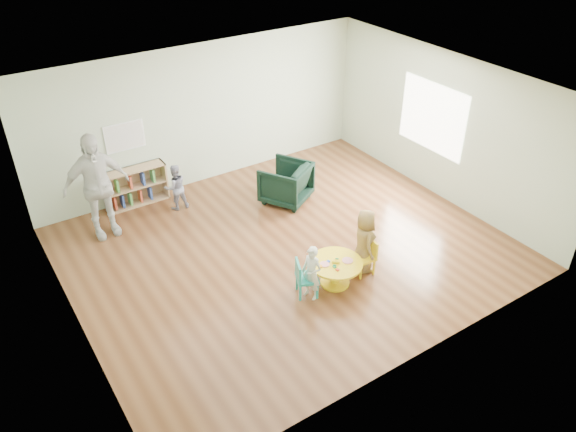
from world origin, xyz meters
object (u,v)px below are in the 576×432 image
at_px(activity_table, 336,269).
at_px(adult_caretaker, 96,186).
at_px(child_right, 364,241).
at_px(toddler, 176,187).
at_px(kid_chair_right, 366,255).
at_px(armchair, 286,183).
at_px(child_left, 312,273).
at_px(kid_chair_left, 304,277).
at_px(bookshelf, 134,186).

relative_size(activity_table, adult_caretaker, 0.43).
bearing_deg(child_right, toddler, 48.80).
distance_m(kid_chair_right, armchair, 2.57).
xyz_separation_m(toddler, adult_caretaker, (-1.42, -0.09, 0.51)).
xyz_separation_m(armchair, toddler, (-1.88, 0.90, 0.06)).
bearing_deg(child_left, kid_chair_right, 72.19).
relative_size(kid_chair_left, child_right, 0.55).
bearing_deg(adult_caretaker, kid_chair_left, -59.35).
bearing_deg(kid_chair_right, child_right, -1.68).
relative_size(bookshelf, armchair, 1.40).
bearing_deg(bookshelf, kid_chair_left, -73.56).
xyz_separation_m(armchair, child_right, (-0.14, -2.48, 0.16)).
height_order(child_right, toddler, child_right).
xyz_separation_m(kid_chair_right, bookshelf, (-2.31, 4.07, 0.05)).
relative_size(kid_chair_right, toddler, 0.66).
bearing_deg(child_left, adult_caretaker, -167.62).
bearing_deg(adult_caretaker, bookshelf, 39.00).
bearing_deg(child_right, bookshelf, 51.89).
height_order(kid_chair_right, armchair, armchair).
height_order(child_left, adult_caretaker, adult_caretaker).
height_order(toddler, adult_caretaker, adult_caretaker).
distance_m(kid_chair_right, toddler, 3.87).
xyz_separation_m(bookshelf, child_right, (2.32, -3.99, 0.18)).
bearing_deg(toddler, bookshelf, -41.04).
bearing_deg(toddler, kid_chair_left, 104.50).
height_order(kid_chair_left, adult_caretaker, adult_caretaker).
height_order(bookshelf, adult_caretaker, adult_caretaker).
distance_m(kid_chair_left, bookshelf, 4.16).
height_order(child_left, toddler, toddler).
xyz_separation_m(child_right, toddler, (-1.74, 3.38, -0.10)).
relative_size(kid_chair_left, adult_caretaker, 0.32).
height_order(activity_table, adult_caretaker, adult_caretaker).
height_order(kid_chair_left, child_right, child_right).
xyz_separation_m(kid_chair_right, toddler, (-1.73, 3.46, 0.13)).
distance_m(bookshelf, child_right, 4.62).
bearing_deg(kid_chair_left, activity_table, 107.31).
height_order(armchair, child_left, child_left).
distance_m(armchair, adult_caretaker, 3.44).
relative_size(activity_table, child_left, 0.92).
bearing_deg(bookshelf, toddler, -45.68).
bearing_deg(adult_caretaker, armchair, -14.52).
bearing_deg(kid_chair_right, activity_table, 92.67).
xyz_separation_m(kid_chair_left, bookshelf, (-1.18, 3.99, 0.04)).
xyz_separation_m(kid_chair_left, adult_caretaker, (-2.01, 3.29, 0.63)).
bearing_deg(armchair, child_right, 56.35).
bearing_deg(child_left, bookshelf, 177.85).
relative_size(bookshelf, child_right, 1.09).
bearing_deg(bookshelf, activity_table, -66.81).
distance_m(bookshelf, toddler, 0.85).
bearing_deg(child_right, kid_chair_right, -165.23).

